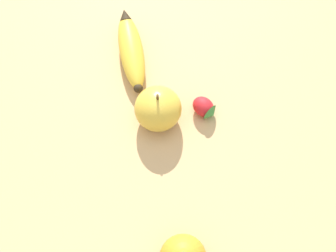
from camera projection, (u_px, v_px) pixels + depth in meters
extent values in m
plane|color=tan|center=(106.00, 128.00, 0.84)|extent=(3.00, 3.00, 0.00)
ellipsoid|color=gold|center=(131.00, 51.00, 0.88)|extent=(0.15, 0.14, 0.04)
cone|color=#2D2314|center=(125.00, 15.00, 0.90)|extent=(0.04, 0.04, 0.03)
sphere|color=#2D2314|center=(138.00, 88.00, 0.85)|extent=(0.02, 0.02, 0.02)
ellipsoid|color=red|center=(203.00, 107.00, 0.84)|extent=(0.04, 0.05, 0.03)
cone|color=#3D8438|center=(212.00, 114.00, 0.83)|extent=(0.03, 0.02, 0.03)
ellipsoid|color=gold|center=(158.00, 109.00, 0.81)|extent=(0.08, 0.08, 0.07)
cylinder|color=#4C3319|center=(158.00, 97.00, 0.77)|extent=(0.00, 0.00, 0.01)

